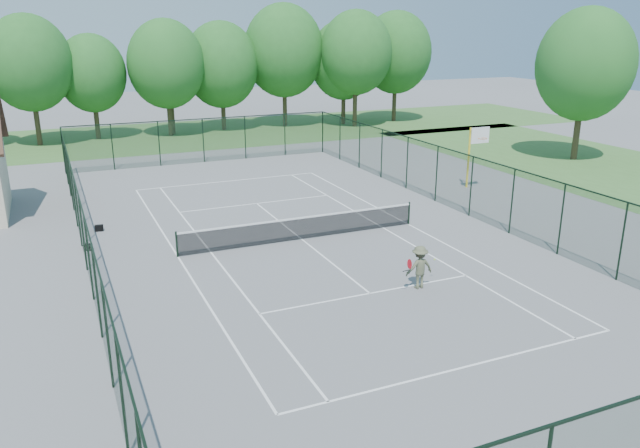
% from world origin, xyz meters
% --- Properties ---
extents(ground, '(140.00, 140.00, 0.00)m').
position_xyz_m(ground, '(0.00, 0.00, 0.00)').
color(ground, slate).
rests_on(ground, ground).
extents(grass_far, '(80.00, 16.00, 0.01)m').
position_xyz_m(grass_far, '(0.00, 30.00, 0.01)').
color(grass_far, '#487736').
rests_on(grass_far, ground).
extents(grass_side, '(14.00, 40.00, 0.01)m').
position_xyz_m(grass_side, '(24.00, 4.00, 0.01)').
color(grass_side, '#487736').
rests_on(grass_side, ground).
extents(court_lines, '(11.05, 23.85, 0.01)m').
position_xyz_m(court_lines, '(0.00, 0.00, 0.00)').
color(court_lines, white).
rests_on(court_lines, ground).
extents(tennis_net, '(11.08, 0.08, 1.10)m').
position_xyz_m(tennis_net, '(0.00, 0.00, 0.58)').
color(tennis_net, black).
rests_on(tennis_net, ground).
extents(fence_enclosure, '(18.05, 36.05, 3.02)m').
position_xyz_m(fence_enclosure, '(0.00, 0.00, 1.56)').
color(fence_enclosure, '#16331F').
rests_on(fence_enclosure, ground).
extents(tree_line_far, '(39.40, 6.40, 9.70)m').
position_xyz_m(tree_line_far, '(0.00, 30.00, 5.99)').
color(tree_line_far, '#483A25').
rests_on(tree_line_far, ground).
extents(basketball_goal, '(1.20, 1.43, 3.65)m').
position_xyz_m(basketball_goal, '(12.40, 4.33, 2.57)').
color(basketball_goal, yellow).
rests_on(basketball_goal, ground).
extents(tree_side, '(6.54, 6.54, 10.36)m').
position_xyz_m(tree_side, '(24.26, 8.40, 6.53)').
color(tree_side, '#483A25').
rests_on(tree_side, ground).
extents(sports_bag_a, '(0.38, 0.28, 0.28)m').
position_xyz_m(sports_bag_a, '(-8.79, 2.33, 0.14)').
color(sports_bag_a, black).
rests_on(sports_bag_a, ground).
extents(sports_bag_b, '(0.40, 0.29, 0.29)m').
position_xyz_m(sports_bag_b, '(-8.13, 4.86, 0.14)').
color(sports_bag_b, black).
rests_on(sports_bag_b, ground).
extents(tennis_player, '(1.82, 0.90, 1.59)m').
position_xyz_m(tennis_player, '(1.85, -6.65, 0.80)').
color(tennis_player, '#575B41').
rests_on(tennis_player, ground).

